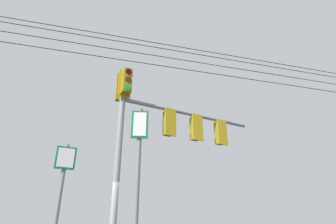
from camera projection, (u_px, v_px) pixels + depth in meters
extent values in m
cylinder|color=gray|center=(117.00, 170.00, 8.06)|extent=(0.20, 0.20, 5.76)
cylinder|color=gray|center=(190.00, 114.00, 10.18)|extent=(5.04, 2.30, 0.14)
cube|color=olive|center=(121.00, 89.00, 9.48)|extent=(0.39, 0.39, 0.90)
cube|color=#B29319|center=(122.00, 87.00, 9.34)|extent=(0.42, 0.21, 1.04)
cylinder|color=#360503|center=(120.00, 84.00, 9.74)|extent=(0.20, 0.11, 0.20)
cylinder|color=#3C2703|center=(119.00, 91.00, 9.61)|extent=(0.20, 0.11, 0.20)
cylinder|color=green|center=(119.00, 98.00, 9.49)|extent=(0.20, 0.11, 0.20)
cube|color=olive|center=(127.00, 81.00, 9.00)|extent=(0.39, 0.39, 0.90)
cube|color=#B29319|center=(125.00, 84.00, 9.13)|extent=(0.42, 0.21, 1.04)
cylinder|color=#360503|center=(129.00, 71.00, 8.98)|extent=(0.20, 0.11, 0.20)
cylinder|color=#3C2703|center=(128.00, 79.00, 8.86)|extent=(0.20, 0.11, 0.20)
cylinder|color=green|center=(128.00, 87.00, 8.74)|extent=(0.20, 0.11, 0.20)
cube|color=olive|center=(168.00, 123.00, 9.55)|extent=(0.40, 0.40, 0.90)
cube|color=#B29319|center=(171.00, 122.00, 9.42)|extent=(0.41, 0.23, 1.04)
cylinder|color=#360503|center=(166.00, 117.00, 9.80)|extent=(0.19, 0.12, 0.20)
cylinder|color=#3C2703|center=(166.00, 125.00, 9.68)|extent=(0.19, 0.12, 0.20)
cylinder|color=green|center=(166.00, 132.00, 9.56)|extent=(0.19, 0.12, 0.20)
cube|color=olive|center=(195.00, 128.00, 10.05)|extent=(0.40, 0.40, 0.90)
cube|color=#B29319|center=(198.00, 127.00, 9.91)|extent=(0.42, 0.21, 1.04)
cylinder|color=#360503|center=(193.00, 122.00, 10.30)|extent=(0.20, 0.11, 0.20)
cylinder|color=#3C2703|center=(193.00, 130.00, 10.18)|extent=(0.20, 0.11, 0.20)
cylinder|color=green|center=(193.00, 137.00, 10.06)|extent=(0.20, 0.11, 0.20)
cube|color=olive|center=(220.00, 133.00, 10.55)|extent=(0.40, 0.40, 0.90)
cube|color=#B29319|center=(222.00, 132.00, 10.41)|extent=(0.42, 0.22, 1.04)
cylinder|color=#360503|center=(217.00, 127.00, 10.80)|extent=(0.19, 0.11, 0.20)
cylinder|color=#3C2703|center=(217.00, 134.00, 10.68)|extent=(0.19, 0.11, 0.20)
cylinder|color=green|center=(218.00, 141.00, 10.56)|extent=(0.19, 0.11, 0.20)
cylinder|color=slate|center=(55.00, 223.00, 4.30)|extent=(0.07, 0.07, 2.64)
cube|color=#0C7238|center=(66.00, 158.00, 4.70)|extent=(0.33, 0.15, 0.40)
cube|color=white|center=(66.00, 158.00, 4.69)|extent=(0.26, 0.11, 0.34)
cylinder|color=slate|center=(136.00, 209.00, 3.61)|extent=(0.07, 0.07, 2.97)
cube|color=#0C7238|center=(140.00, 124.00, 4.06)|extent=(0.26, 0.04, 0.44)
cube|color=white|center=(140.00, 124.00, 4.05)|extent=(0.20, 0.01, 0.38)
cylinder|color=black|center=(160.00, 66.00, 9.94)|extent=(28.28, 4.97, 0.30)
cylinder|color=black|center=(161.00, 56.00, 10.11)|extent=(28.28, 4.97, 0.30)
cylinder|color=black|center=(161.00, 48.00, 10.27)|extent=(28.28, 4.97, 0.30)
cylinder|color=black|center=(161.00, 44.00, 10.35)|extent=(28.28, 4.97, 0.30)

